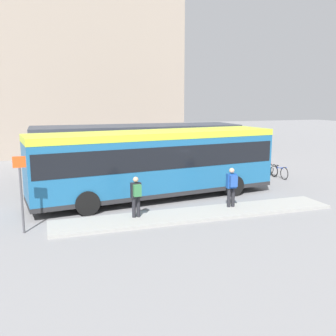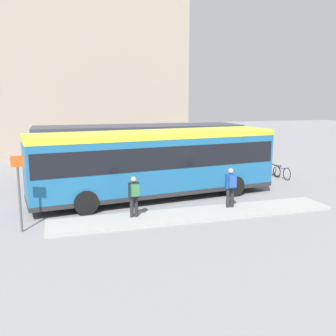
# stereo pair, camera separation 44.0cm
# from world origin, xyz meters

# --- Properties ---
(ground_plane) EXTENTS (120.00, 120.00, 0.00)m
(ground_plane) POSITION_xyz_m (0.00, 0.00, 0.00)
(ground_plane) COLOR gray
(curb_island) EXTENTS (11.97, 1.80, 0.12)m
(curb_island) POSITION_xyz_m (0.84, -3.19, 0.06)
(curb_island) COLOR #9E9E99
(curb_island) RESTS_ON ground_plane
(city_bus) EXTENTS (12.14, 4.06, 3.28)m
(city_bus) POSITION_xyz_m (0.01, 0.00, 1.91)
(city_bus) COLOR #1E6093
(city_bus) RESTS_ON ground_plane
(pedestrian_waiting) EXTENTS (0.41, 0.43, 1.64)m
(pedestrian_waiting) POSITION_xyz_m (-1.73, -2.98, 1.06)
(pedestrian_waiting) COLOR #232328
(pedestrian_waiting) RESTS_ON curb_island
(pedestrian_companion) EXTENTS (0.44, 0.47, 1.73)m
(pedestrian_companion) POSITION_xyz_m (2.55, -2.86, 1.11)
(pedestrian_companion) COLOR #232328
(pedestrian_companion) RESTS_ON curb_island
(bicycle_blue) EXTENTS (0.48, 1.81, 0.78)m
(bicycle_blue) POSITION_xyz_m (8.60, 2.31, 0.39)
(bicycle_blue) COLOR black
(bicycle_blue) RESTS_ON ground_plane
(bicycle_white) EXTENTS (0.48, 1.68, 0.72)m
(bicycle_white) POSITION_xyz_m (8.45, 3.16, 0.36)
(bicycle_white) COLOR black
(bicycle_white) RESTS_ON ground_plane
(bicycle_red) EXTENTS (0.48, 1.67, 0.73)m
(bicycle_red) POSITION_xyz_m (8.64, 4.00, 0.36)
(bicycle_red) COLOR black
(bicycle_red) RESTS_ON ground_plane
(station_shelter) EXTENTS (12.60, 3.35, 3.21)m
(station_shelter) POSITION_xyz_m (0.45, 5.45, 3.08)
(station_shelter) COLOR #383D47
(station_shelter) RESTS_ON ground_plane
(potted_planter_near_shelter) EXTENTS (0.93, 0.93, 1.42)m
(potted_planter_near_shelter) POSITION_xyz_m (-4.47, 3.00, 0.74)
(potted_planter_near_shelter) COLOR slate
(potted_planter_near_shelter) RESTS_ON ground_plane
(platform_sign) EXTENTS (0.44, 0.08, 2.80)m
(platform_sign) POSITION_xyz_m (-5.93, -3.11, 1.56)
(platform_sign) COLOR #4C4C51
(platform_sign) RESTS_ON ground_plane
(station_building) EXTENTS (20.05, 15.31, 16.79)m
(station_building) POSITION_xyz_m (-2.93, 22.51, 8.39)
(station_building) COLOR gray
(station_building) RESTS_ON ground_plane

